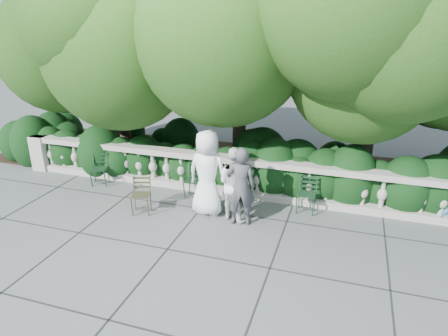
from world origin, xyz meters
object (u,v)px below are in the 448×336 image
(chair_a, at_px, (99,186))
(chair_weathered, at_px, (141,216))
(person_casual_man, at_px, (235,183))
(chair_d, at_px, (236,207))
(person_businessman, at_px, (208,173))
(person_woman_grey, at_px, (241,187))
(chair_c, at_px, (192,200))
(chair_e, at_px, (238,206))
(chair_f, at_px, (304,215))

(chair_a, distance_m, chair_weathered, 2.15)
(chair_a, distance_m, person_casual_man, 3.97)
(chair_d, xyz_separation_m, person_businessman, (-0.52, -0.47, 0.97))
(person_businessman, height_order, person_woman_grey, person_businessman)
(chair_c, xyz_separation_m, chair_weathered, (-0.77, -1.10, 0.00))
(chair_c, height_order, person_casual_man, person_casual_man)
(chair_d, bearing_deg, chair_c, -171.63)
(chair_c, distance_m, person_casual_man, 1.57)
(chair_a, distance_m, person_woman_grey, 4.20)
(person_woman_grey, bearing_deg, chair_a, -24.15)
(chair_a, relative_size, person_woman_grey, 0.49)
(chair_c, relative_size, chair_e, 1.00)
(chair_c, distance_m, chair_d, 1.13)
(chair_a, relative_size, chair_e, 1.00)
(chair_e, distance_m, chair_f, 1.55)
(chair_c, relative_size, person_woman_grey, 0.49)
(chair_weathered, height_order, person_businessman, person_businessman)
(person_businessman, bearing_deg, chair_e, -126.63)
(chair_d, bearing_deg, chair_e, 85.45)
(chair_d, height_order, chair_e, same)
(chair_a, height_order, person_casual_man, person_casual_man)
(chair_d, height_order, chair_weathered, same)
(chair_a, distance_m, chair_d, 3.74)
(chair_d, height_order, person_casual_man, person_casual_man)
(chair_c, distance_m, chair_e, 1.15)
(chair_c, bearing_deg, person_casual_man, -22.55)
(chair_a, xyz_separation_m, chair_e, (3.76, 0.04, 0.00))
(chair_d, relative_size, person_businessman, 0.43)
(chair_d, xyz_separation_m, chair_e, (0.02, 0.07, 0.00))
(person_businessman, distance_m, person_casual_man, 0.65)
(chair_f, xyz_separation_m, person_businessman, (-2.09, -0.56, 0.97))
(chair_c, bearing_deg, chair_d, -0.48)
(chair_a, xyz_separation_m, chair_weathered, (1.84, -1.12, 0.00))
(chair_d, xyz_separation_m, person_casual_man, (0.10, -0.51, 0.82))
(person_businessman, relative_size, person_casual_man, 1.19)
(chair_e, relative_size, chair_weathered, 1.00)
(chair_e, distance_m, person_casual_man, 1.01)
(chair_d, distance_m, chair_e, 0.08)
(chair_f, distance_m, person_woman_grey, 1.73)
(chair_c, distance_m, person_businessman, 1.25)
(chair_e, bearing_deg, chair_c, -161.77)
(person_woman_grey, bearing_deg, chair_c, -40.95)
(chair_d, bearing_deg, chair_f, 12.51)
(chair_c, height_order, chair_e, same)
(chair_weathered, bearing_deg, person_businessman, 6.24)
(chair_f, relative_size, person_businessman, 0.43)
(person_casual_man, bearing_deg, chair_f, -133.45)
(chair_c, distance_m, chair_weathered, 1.35)
(chair_d, distance_m, person_casual_man, 0.97)
(person_businessman, height_order, person_casual_man, person_businessman)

